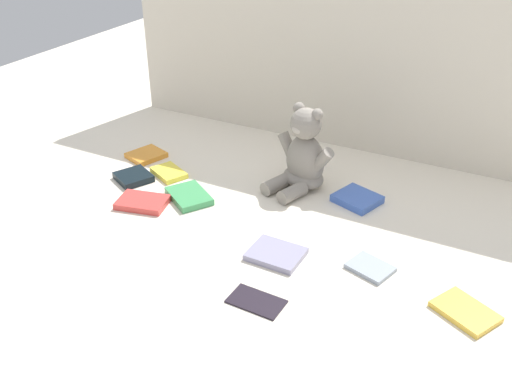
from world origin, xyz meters
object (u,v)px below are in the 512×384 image
object	(u,v)px
teddy_bear	(303,158)
book_case_1	(169,173)
book_case_4	(370,268)
book_case_5	(276,254)
book_case_6	(133,177)
book_case_2	(256,301)
book_case_7	(189,196)
book_case_3	(146,155)
book_case_8	(465,312)
book_case_9	(357,199)
book_case_0	(143,202)

from	to	relation	value
teddy_bear	book_case_1	distance (m)	0.40
book_case_4	book_case_5	size ratio (longest dim) A/B	0.77
teddy_bear	book_case_6	size ratio (longest dim) A/B	2.55
book_case_2	book_case_6	distance (m)	0.63
book_case_6	book_case_7	xyz separation A→B (m)	(0.20, -0.02, -0.00)
book_case_1	book_case_2	bearing A→B (deg)	-101.98
book_case_1	book_case_6	distance (m)	0.10
book_case_3	book_case_8	bearing A→B (deg)	3.76
book_case_2	book_case_1	bearing A→B (deg)	-126.09
book_case_5	book_case_2	bearing A→B (deg)	12.42
book_case_3	book_case_9	world-z (taller)	book_case_9
book_case_2	book_case_7	bearing A→B (deg)	-127.26
book_case_2	book_case_9	distance (m)	0.48
book_case_0	book_case_6	distance (m)	0.15
book_case_1	book_case_0	bearing A→B (deg)	-141.97
book_case_0	book_case_5	bearing A→B (deg)	70.94
book_case_0	book_case_3	xyz separation A→B (m)	(-0.16, 0.23, -0.00)
book_case_2	book_case_8	xyz separation A→B (m)	(0.39, 0.16, 0.00)
book_case_0	book_case_7	xyz separation A→B (m)	(0.09, 0.08, 0.00)
teddy_bear	book_case_4	xyz separation A→B (m)	(0.29, -0.28, -0.08)
book_case_1	book_case_8	bearing A→B (deg)	-77.85
book_case_1	book_case_3	xyz separation A→B (m)	(-0.13, 0.06, 0.00)
book_case_0	book_case_4	bearing A→B (deg)	77.87
book_case_2	book_case_3	bearing A→B (deg)	-123.85
book_case_4	book_case_7	xyz separation A→B (m)	(-0.53, 0.07, 0.00)
book_case_4	book_case_6	bearing A→B (deg)	100.26
book_case_5	book_case_8	bearing A→B (deg)	91.04
book_case_4	book_case_5	xyz separation A→B (m)	(-0.21, -0.05, 0.00)
book_case_1	book_case_4	xyz separation A→B (m)	(0.66, -0.16, -0.00)
book_case_0	teddy_bear	bearing A→B (deg)	118.11
teddy_bear	book_case_6	world-z (taller)	teddy_bear
book_case_4	book_case_6	world-z (taller)	book_case_6
book_case_3	book_case_6	size ratio (longest dim) A/B	1.10
teddy_bear	book_case_5	xyz separation A→B (m)	(0.08, -0.33, -0.08)
book_case_2	book_case_3	world-z (taller)	book_case_3
book_case_4	book_case_9	size ratio (longest dim) A/B	0.87
book_case_3	book_case_7	size ratio (longest dim) A/B	0.80
book_case_3	book_case_4	xyz separation A→B (m)	(0.78, -0.23, -0.00)
book_case_6	book_case_0	bearing A→B (deg)	-105.70
book_case_9	book_case_5	bearing A→B (deg)	-176.16
book_case_4	book_case_8	distance (m)	0.22
book_case_1	book_case_6	size ratio (longest dim) A/B	1.13
book_case_1	book_case_2	distance (m)	0.61
book_case_0	book_case_2	xyz separation A→B (m)	(0.45, -0.21, -0.00)
book_case_6	book_case_7	size ratio (longest dim) A/B	0.73
book_case_2	book_case_4	world-z (taller)	book_case_4
book_case_2	book_case_5	world-z (taller)	book_case_5
teddy_bear	book_case_1	bearing A→B (deg)	-143.23
book_case_8	book_case_9	distance (m)	0.46
book_case_2	book_case_8	world-z (taller)	book_case_8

